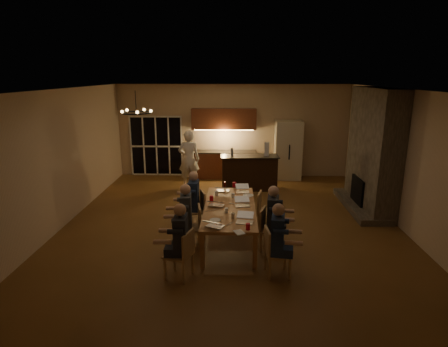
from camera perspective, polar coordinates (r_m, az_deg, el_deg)
floor at (r=9.20m, az=1.08°, el=-7.62°), size 9.00×9.00×0.00m
back_wall at (r=13.16m, az=1.34°, el=6.50°), size 8.00×0.04×3.20m
left_wall at (r=9.63m, az=-23.56°, el=2.12°), size 0.04×9.00×3.20m
right_wall at (r=9.56m, az=26.00°, el=1.77°), size 0.04×9.00×3.20m
ceiling at (r=8.50m, az=1.19°, el=12.85°), size 8.00×9.00×0.04m
french_doors at (r=13.49m, az=-10.25°, el=4.11°), size 1.86×0.08×2.10m
fireplace at (r=10.53m, az=21.82°, el=3.30°), size 0.58×2.50×3.20m
kitchenette at (r=12.91m, az=-0.02°, el=4.55°), size 2.24×0.68×2.40m
refrigerator at (r=13.02m, az=9.72°, el=3.52°), size 0.90×0.68×2.00m
dining_table at (r=8.28m, az=0.87°, el=-7.46°), size 1.10×2.75×0.75m
bar_island at (r=11.73m, az=3.86°, el=0.14°), size 1.83×0.76×1.08m
chair_left_near at (r=6.81m, az=-6.95°, el=-12.10°), size 0.56×0.56×0.89m
chair_left_mid at (r=7.89m, az=-5.18°, el=-8.14°), size 0.51×0.51×0.89m
chair_left_far at (r=8.80m, az=-4.50°, el=-5.62°), size 0.56×0.56×0.89m
chair_right_near at (r=6.90m, az=8.21°, el=-11.77°), size 0.48×0.48×0.89m
chair_right_mid at (r=7.78m, az=7.31°, el=-8.56°), size 0.55×0.55×0.89m
chair_right_far at (r=8.78m, az=6.70°, el=-5.74°), size 0.52×0.52×0.89m
person_left_near at (r=6.72m, az=-6.58°, el=-10.17°), size 0.61×0.61×1.38m
person_right_near at (r=6.75m, az=8.13°, el=-10.09°), size 0.68×0.68×1.38m
person_left_mid at (r=7.80m, az=-5.81°, el=-6.48°), size 0.65×0.65×1.38m
person_right_mid at (r=7.71m, az=7.42°, el=-6.81°), size 0.67×0.67×1.38m
person_left_far at (r=8.74m, az=-4.62°, el=-4.06°), size 0.60×0.60×1.38m
standing_person at (r=11.87m, az=-5.36°, el=2.17°), size 0.68×0.46×1.84m
chandelier at (r=8.05m, az=-13.21°, el=8.99°), size 0.63×0.63×0.03m
laptop_a at (r=7.07m, az=-1.37°, el=-7.24°), size 0.41×0.40×0.23m
laptop_b at (r=7.25m, az=3.16°, el=-6.67°), size 0.36×0.33×0.23m
laptop_c at (r=8.15m, az=-1.13°, el=-4.15°), size 0.38×0.35×0.23m
laptop_d at (r=8.13m, az=2.84°, el=-4.22°), size 0.35×0.31×0.23m
laptop_e at (r=9.14m, az=-0.19°, el=-2.01°), size 0.35×0.32×0.23m
laptop_f at (r=9.06m, az=2.85°, el=-2.20°), size 0.34×0.31×0.23m
mug_front at (r=7.76m, az=0.37°, el=-5.64°), size 0.07×0.07×0.10m
mug_mid at (r=8.70m, az=1.39°, el=-3.35°), size 0.08×0.08×0.10m
mug_back at (r=8.85m, az=-1.17°, el=-3.02°), size 0.09×0.09×0.10m
redcup_near at (r=6.96m, az=3.67°, el=-8.09°), size 0.08×0.08×0.12m
redcup_mid at (r=8.47m, az=-1.92°, el=-3.79°), size 0.08×0.08×0.12m
redcup_far at (r=9.50m, az=1.58°, el=-1.69°), size 0.10×0.10×0.12m
can_silver at (r=7.46m, az=1.35°, el=-6.45°), size 0.06×0.06×0.12m
can_cola at (r=9.52m, az=0.12°, el=-1.65°), size 0.06×0.06×0.12m
can_right at (r=8.42m, az=3.56°, el=-3.93°), size 0.06×0.06×0.12m
plate_near at (r=7.64m, az=3.29°, el=-6.34°), size 0.24×0.24×0.02m
plate_left at (r=7.38m, az=-1.36°, el=-7.13°), size 0.22×0.22×0.02m
plate_far at (r=8.84m, az=3.71°, el=-3.35°), size 0.26×0.26×0.02m
notepad at (r=6.85m, az=2.34°, el=-8.95°), size 0.24×0.27×0.01m
bar_bottle at (r=11.59m, az=1.22°, el=3.34°), size 0.08×0.08×0.24m
bar_blender at (r=11.63m, az=6.53°, el=3.75°), size 0.16×0.16×0.42m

